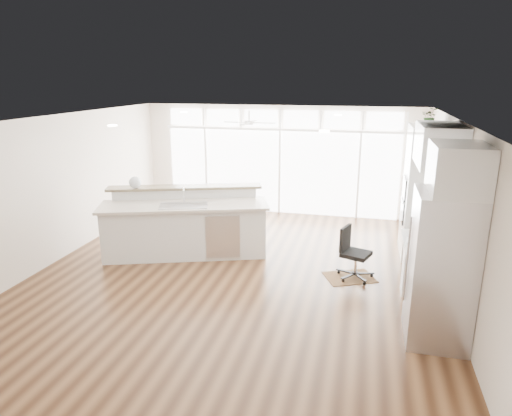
# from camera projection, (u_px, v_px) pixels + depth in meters

# --- Properties ---
(floor) EXTENTS (7.00, 8.00, 0.02)m
(floor) POSITION_uv_depth(u_px,v_px,m) (238.00, 274.00, 8.08)
(floor) COLOR #3D2312
(floor) RESTS_ON ground
(ceiling) EXTENTS (7.00, 8.00, 0.02)m
(ceiling) POSITION_uv_depth(u_px,v_px,m) (236.00, 119.00, 7.34)
(ceiling) COLOR white
(ceiling) RESTS_ON wall_back
(wall_back) EXTENTS (7.00, 0.04, 2.70)m
(wall_back) POSITION_uv_depth(u_px,v_px,m) (280.00, 160.00, 11.44)
(wall_back) COLOR silver
(wall_back) RESTS_ON floor
(wall_front) EXTENTS (7.00, 0.04, 2.70)m
(wall_front) POSITION_uv_depth(u_px,v_px,m) (110.00, 316.00, 3.97)
(wall_front) COLOR silver
(wall_front) RESTS_ON floor
(wall_left) EXTENTS (0.04, 8.00, 2.70)m
(wall_left) POSITION_uv_depth(u_px,v_px,m) (56.00, 189.00, 8.50)
(wall_left) COLOR silver
(wall_left) RESTS_ON floor
(wall_right) EXTENTS (0.04, 8.00, 2.70)m
(wall_right) POSITION_uv_depth(u_px,v_px,m) (458.00, 214.00, 6.92)
(wall_right) COLOR silver
(wall_right) RESTS_ON floor
(glass_wall) EXTENTS (5.80, 0.06, 2.08)m
(glass_wall) POSITION_uv_depth(u_px,v_px,m) (280.00, 172.00, 11.47)
(glass_wall) COLOR white
(glass_wall) RESTS_ON wall_back
(transom_row) EXTENTS (5.90, 0.06, 0.40)m
(transom_row) POSITION_uv_depth(u_px,v_px,m) (281.00, 119.00, 11.10)
(transom_row) COLOR white
(transom_row) RESTS_ON wall_back
(desk_window) EXTENTS (0.04, 0.85, 0.85)m
(desk_window) POSITION_uv_depth(u_px,v_px,m) (454.00, 197.00, 7.15)
(desk_window) COLOR white
(desk_window) RESTS_ON wall_right
(ceiling_fan) EXTENTS (1.16, 1.16, 0.32)m
(ceiling_fan) POSITION_uv_depth(u_px,v_px,m) (249.00, 118.00, 10.12)
(ceiling_fan) COLOR white
(ceiling_fan) RESTS_ON ceiling
(recessed_lights) EXTENTS (3.40, 3.00, 0.02)m
(recessed_lights) POSITION_uv_depth(u_px,v_px,m) (239.00, 120.00, 7.53)
(recessed_lights) COLOR #EEE2CA
(recessed_lights) RESTS_ON ceiling
(oven_cabinet) EXTENTS (0.64, 1.20, 2.50)m
(oven_cabinet) POSITION_uv_depth(u_px,v_px,m) (422.00, 192.00, 8.70)
(oven_cabinet) COLOR silver
(oven_cabinet) RESTS_ON floor
(desk_nook) EXTENTS (0.72, 1.30, 0.76)m
(desk_nook) POSITION_uv_depth(u_px,v_px,m) (424.00, 264.00, 7.55)
(desk_nook) COLOR silver
(desk_nook) RESTS_ON floor
(upper_cabinets) EXTENTS (0.64, 1.30, 0.64)m
(upper_cabinets) POSITION_uv_depth(u_px,v_px,m) (440.00, 145.00, 6.99)
(upper_cabinets) COLOR silver
(upper_cabinets) RESTS_ON wall_right
(refrigerator) EXTENTS (0.76, 0.90, 2.00)m
(refrigerator) POSITION_uv_depth(u_px,v_px,m) (441.00, 268.00, 5.84)
(refrigerator) COLOR #BCBCC1
(refrigerator) RESTS_ON floor
(fridge_cabinet) EXTENTS (0.64, 0.90, 0.60)m
(fridge_cabinet) POSITION_uv_depth(u_px,v_px,m) (459.00, 169.00, 5.47)
(fridge_cabinet) COLOR silver
(fridge_cabinet) RESTS_ON wall_right
(framed_photos) EXTENTS (0.06, 0.22, 0.80)m
(framed_photos) POSITION_uv_depth(u_px,v_px,m) (446.00, 196.00, 7.77)
(framed_photos) COLOR black
(framed_photos) RESTS_ON wall_right
(kitchen_island) EXTENTS (3.40, 2.18, 1.26)m
(kitchen_island) POSITION_uv_depth(u_px,v_px,m) (185.00, 224.00, 8.78)
(kitchen_island) COLOR silver
(kitchen_island) RESTS_ON floor
(rug) EXTENTS (0.99, 0.88, 0.01)m
(rug) POSITION_uv_depth(u_px,v_px,m) (350.00, 277.00, 7.93)
(rug) COLOR #3D2513
(rug) RESTS_ON floor
(office_chair) EXTENTS (0.58, 0.56, 0.89)m
(office_chair) POSITION_uv_depth(u_px,v_px,m) (356.00, 254.00, 7.80)
(office_chair) COLOR black
(office_chair) RESTS_ON floor
(fishbowl) EXTENTS (0.32, 0.32, 0.24)m
(fishbowl) POSITION_uv_depth(u_px,v_px,m) (135.00, 182.00, 8.87)
(fishbowl) COLOR silver
(fishbowl) RESTS_ON kitchen_island
(monitor) EXTENTS (0.10, 0.49, 0.41)m
(monitor) POSITION_uv_depth(u_px,v_px,m) (422.00, 230.00, 7.40)
(monitor) COLOR black
(monitor) RESTS_ON desk_nook
(keyboard) EXTENTS (0.15, 0.32, 0.02)m
(keyboard) POSITION_uv_depth(u_px,v_px,m) (410.00, 241.00, 7.50)
(keyboard) COLOR white
(keyboard) RESTS_ON desk_nook
(potted_plant) EXTENTS (0.32, 0.35, 0.26)m
(potted_plant) POSITION_uv_depth(u_px,v_px,m) (430.00, 119.00, 8.32)
(potted_plant) COLOR #2A5122
(potted_plant) RESTS_ON oven_cabinet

